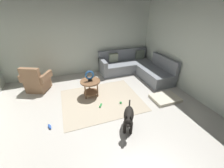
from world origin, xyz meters
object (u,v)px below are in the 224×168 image
(sectional_couch, at_px, (136,68))
(dog_bed_mat, at_px, (165,98))
(dog_toy_rope, at_px, (101,106))
(side_table, at_px, (90,84))
(dog_toy_bone, at_px, (50,127))
(torus_sculpture, at_px, (90,76))
(armchair, at_px, (37,82))
(dog, at_px, (129,117))
(dog_toy_ball, at_px, (121,103))

(sectional_couch, bearing_deg, dog_bed_mat, -90.16)
(dog_toy_rope, bearing_deg, sectional_couch, 39.55)
(side_table, relative_size, dog_bed_mat, 0.75)
(dog_toy_bone, bearing_deg, torus_sculpture, 39.04)
(armchair, xyz_separation_m, dog_bed_mat, (3.66, -1.88, -0.28))
(sectional_couch, relative_size, dog_toy_bone, 12.50)
(armchair, relative_size, torus_sculpture, 3.01)
(armchair, xyz_separation_m, dog, (2.09, -2.58, 0.05))
(dog_bed_mat, xyz_separation_m, dog_toy_rope, (-1.94, 0.33, -0.02))
(sectional_couch, height_order, side_table, sectional_couch)
(torus_sculpture, xyz_separation_m, dog_toy_ball, (0.72, -0.69, -0.68))
(dog, distance_m, dog_toy_ball, 1.03)
(sectional_couch, distance_m, dog_toy_ball, 2.18)
(dog_toy_bone, bearing_deg, armchair, 101.35)
(torus_sculpture, bearing_deg, dog_bed_mat, -24.42)
(dog, xyz_separation_m, dog_toy_bone, (-1.70, 0.66, -0.35))
(dog_bed_mat, distance_m, dog, 1.75)
(dog_toy_bone, bearing_deg, dog, -21.15)
(sectional_couch, xyz_separation_m, torus_sculpture, (-2.08, -1.00, 0.42))
(side_table, relative_size, torus_sculpture, 1.84)
(dog_bed_mat, distance_m, dog_toy_rope, 1.97)
(armchair, bearing_deg, dog_bed_mat, -1.86)
(dog, bearing_deg, dog_toy_rope, -42.08)
(dog_toy_bone, bearing_deg, side_table, 39.04)
(armchair, distance_m, dog_toy_ball, 2.84)
(dog_toy_ball, bearing_deg, dog_bed_mat, -10.54)
(armchair, distance_m, torus_sculpture, 1.89)
(torus_sculpture, xyz_separation_m, dog_toy_rope, (0.13, -0.61, -0.69))
(armchair, height_order, dog_bed_mat, armchair)
(armchair, bearing_deg, dog_toy_bone, -53.29)
(torus_sculpture, relative_size, dog_bed_mat, 0.41)
(armchair, bearing_deg, dog_toy_ball, -9.91)
(dog, bearing_deg, dog_bed_mat, -127.93)
(side_table, xyz_separation_m, dog_toy_ball, (0.72, -0.69, -0.38))
(dog_toy_ball, bearing_deg, dog, -103.17)
(sectional_couch, relative_size, dog, 2.92)
(dog, bearing_deg, dog_toy_bone, 7.20)
(torus_sculpture, xyz_separation_m, dog_bed_mat, (2.07, -0.94, -0.67))
(dog_toy_ball, relative_size, dog_toy_bone, 0.40)
(side_table, bearing_deg, dog_bed_mat, -24.42)
(armchair, bearing_deg, dog_toy_rope, -16.66)
(torus_sculpture, relative_size, dog, 0.42)
(dog, height_order, dog_toy_rope, dog)
(side_table, xyz_separation_m, dog, (0.50, -1.63, -0.04))
(dog_bed_mat, relative_size, dog_toy_rope, 5.04)
(torus_sculpture, height_order, dog, torus_sculpture)
(dog_toy_ball, height_order, dog_toy_bone, dog_toy_ball)
(sectional_couch, bearing_deg, side_table, -154.32)
(dog_bed_mat, bearing_deg, dog_toy_rope, 170.27)
(sectional_couch, distance_m, dog_bed_mat, 1.96)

